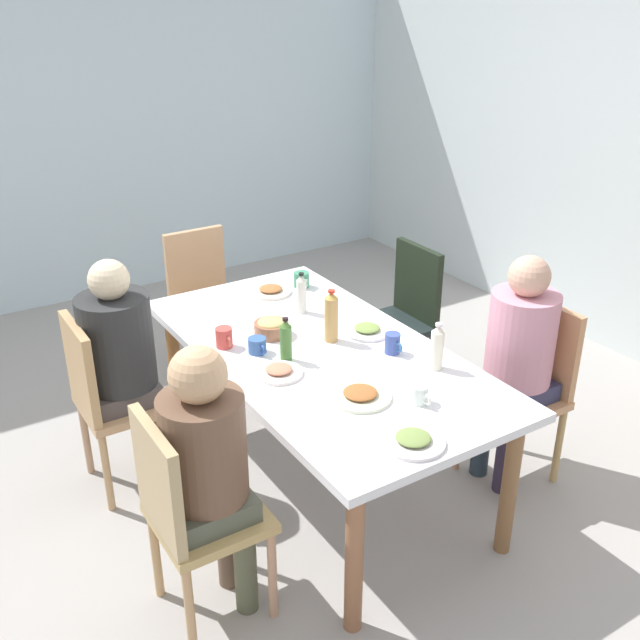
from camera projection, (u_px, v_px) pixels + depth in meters
name	position (u px, v px, depth m)	size (l,w,h in m)	color
ground_plane	(320.00, 476.00, 3.69)	(7.03, 7.03, 0.00)	#A19C98
wall_left	(106.00, 124.00, 5.42)	(0.12, 5.07, 2.60)	silver
dining_table	(320.00, 363.00, 3.41)	(1.93, 1.00, 0.72)	white
chair_0	(188.00, 510.00, 2.67)	(0.40, 0.40, 0.90)	tan
person_0	(208.00, 459.00, 2.64)	(0.31, 0.31, 1.16)	brown
chair_1	(107.00, 395.00, 3.42)	(0.40, 0.40, 0.90)	tan
person_1	(121.00, 353.00, 3.38)	(0.33, 0.33, 1.17)	brown
chair_2	(403.00, 312.00, 4.26)	(0.40, 0.40, 0.90)	black
chair_3	(204.00, 295.00, 4.50)	(0.40, 0.40, 0.90)	tan
chair_4	(527.00, 382.00, 3.52)	(0.40, 0.40, 0.90)	tan
person_4	(518.00, 351.00, 3.40)	(0.31, 0.31, 1.17)	#362C45
plate_0	(413.00, 440.00, 2.69)	(0.24, 0.24, 0.04)	silver
plate_1	(360.00, 395.00, 2.98)	(0.26, 0.26, 0.04)	silver
plate_2	(271.00, 291.00, 3.98)	(0.23, 0.23, 0.04)	silver
plate_3	(279.00, 372.00, 3.16)	(0.21, 0.21, 0.04)	white
plate_4	(367.00, 330.00, 3.53)	(0.22, 0.22, 0.04)	white
bowl_0	(271.00, 327.00, 3.50)	(0.17, 0.17, 0.09)	#986042
cup_0	(257.00, 346.00, 3.34)	(0.12, 0.08, 0.07)	#375C9C
cup_1	(224.00, 338.00, 3.38)	(0.11, 0.08, 0.10)	#D44740
cup_2	(393.00, 343.00, 3.33)	(0.11, 0.07, 0.10)	#3C509D
cup_3	(302.00, 280.00, 4.05)	(0.12, 0.08, 0.08)	#3F8866
cup_4	(419.00, 394.00, 2.94)	(0.11, 0.07, 0.08)	white
bottle_0	(331.00, 317.00, 3.41)	(0.07, 0.07, 0.26)	tan
bottle_1	(286.00, 341.00, 3.24)	(0.05, 0.05, 0.21)	#437634
bottle_2	(437.00, 347.00, 3.17)	(0.06, 0.06, 0.22)	#EFE8CE
bottle_3	(302.00, 294.00, 3.72)	(0.05, 0.05, 0.22)	silver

